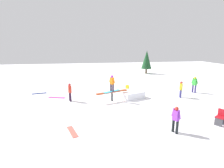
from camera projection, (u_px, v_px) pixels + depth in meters
The scene contains 14 objects.
ground_plane at pixel (112, 101), 13.75m from camera, with size 60.00×60.00×0.00m, color white.
rail_feature at pixel (112, 93), 13.61m from camera, with size 2.63×1.22×0.77m.
snow_kicker_ramp at pixel (131, 94), 14.61m from camera, with size 1.80×1.50×0.55m, color white.
main_rider_on_rail at pixel (112, 84), 13.45m from camera, with size 1.46×1.01×1.29m.
bystander_purple at pixel (176, 118), 8.60m from camera, with size 0.29×0.54×1.38m.
bystander_yellow at pixel (181, 88), 14.55m from camera, with size 0.32×0.60×1.37m.
bystander_green at pixel (195, 84), 16.01m from camera, with size 0.32×0.64×1.49m.
bystander_red at pixel (70, 91), 13.56m from camera, with size 0.28×0.58×1.42m.
loose_snowboard_coral at pixel (72, 132), 8.84m from camera, with size 1.29×0.28×0.02m, color #E36658.
loose_snowboard_magenta at pixel (57, 98), 14.60m from camera, with size 1.42×0.28×0.02m, color #C0319F.
loose_snowboard_navy at pixel (39, 93), 15.85m from camera, with size 1.24×0.28×0.02m, color navy.
folding_chair at pixel (221, 118), 9.54m from camera, with size 0.60×0.60×0.88m.
backpack_on_snow at pixel (127, 87), 17.70m from camera, with size 0.30×0.22×0.34m, color yellow.
pine_tree_near at pixel (147, 60), 26.65m from camera, with size 1.55×1.55×3.52m.
Camera 1 is at (2.20, 12.95, 4.29)m, focal length 28.00 mm.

